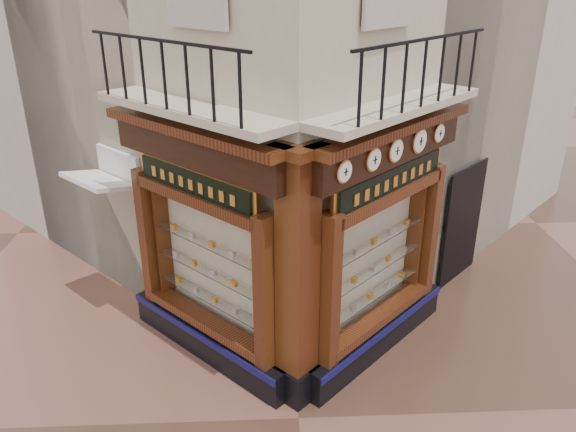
{
  "coord_description": "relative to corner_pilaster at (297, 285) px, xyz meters",
  "views": [
    {
      "loc": [
        -0.44,
        -6.25,
        5.99
      ],
      "look_at": [
        -0.06,
        2.0,
        2.34
      ],
      "focal_mm": 35.0,
      "sensor_mm": 36.0,
      "label": 1
    }
  ],
  "objects": [
    {
      "name": "ground",
      "position": [
        0.0,
        -0.5,
        -1.95
      ],
      "size": [
        80.0,
        80.0,
        0.0
      ],
      "primitive_type": "plane",
      "color": "#472C21",
      "rests_on": "ground"
    },
    {
      "name": "shopfront_left",
      "position": [
        -1.41,
        1.07,
        0.03
      ],
      "size": [
        2.86,
        2.86,
        3.98
      ],
      "rotation": [
        0.0,
        0.0,
        2.36
      ],
      "color": "black",
      "rests_on": "ground"
    },
    {
      "name": "shopfront_right",
      "position": [
        1.41,
        1.07,
        0.03
      ],
      "size": [
        2.86,
        2.86,
        3.98
      ],
      "rotation": [
        0.0,
        0.0,
        0.79
      ],
      "color": "black",
      "rests_on": "ground"
    },
    {
      "name": "corner_pilaster",
      "position": [
        0.0,
        0.0,
        0.0
      ],
      "size": [
        0.85,
        0.85,
        3.98
      ],
      "rotation": [
        0.0,
        0.0,
        0.79
      ],
      "color": "black",
      "rests_on": "ground"
    },
    {
      "name": "balcony",
      "position": [
        0.0,
        0.99,
        2.27
      ],
      "size": [
        5.94,
        2.97,
        1.03
      ],
      "color": "beige",
      "rests_on": "ground"
    },
    {
      "name": "clock_a",
      "position": [
        0.58,
        -0.02,
        1.67
      ],
      "size": [
        0.26,
        0.26,
        0.31
      ],
      "rotation": [
        0.0,
        0.0,
        0.79
      ],
      "color": "#BF793F",
      "rests_on": "ground"
    },
    {
      "name": "clock_b",
      "position": [
        1.04,
        0.44,
        1.67
      ],
      "size": [
        0.27,
        0.27,
        0.34
      ],
      "rotation": [
        0.0,
        0.0,
        0.79
      ],
      "color": "#BF793F",
      "rests_on": "ground"
    },
    {
      "name": "clock_c",
      "position": [
        1.44,
        0.83,
        1.67
      ],
      "size": [
        0.29,
        0.29,
        0.36
      ],
      "rotation": [
        0.0,
        0.0,
        0.79
      ],
      "color": "#BF793F",
      "rests_on": "ground"
    },
    {
      "name": "clock_d",
      "position": [
        1.9,
        1.3,
        1.67
      ],
      "size": [
        0.31,
        0.31,
        0.39
      ],
      "rotation": [
        0.0,
        0.0,
        0.79
      ],
      "color": "#BF793F",
      "rests_on": "ground"
    },
    {
      "name": "clock_e",
      "position": [
        2.32,
        1.72,
        1.67
      ],
      "size": [
        0.25,
        0.25,
        0.31
      ],
      "rotation": [
        0.0,
        0.0,
        0.79
      ],
      "color": "#BF793F",
      "rests_on": "ground"
    },
    {
      "name": "awning",
      "position": [
        -3.37,
        2.66,
        -1.95
      ],
      "size": [
        1.45,
        1.45,
        0.23
      ],
      "primitive_type": null,
      "rotation": [
        0.2,
        0.0,
        2.36
      ],
      "color": "white",
      "rests_on": "ground"
    },
    {
      "name": "signboard_left",
      "position": [
        -1.46,
        1.01,
        1.15
      ],
      "size": [
        1.89,
        1.89,
        0.51
      ],
      "rotation": [
        0.0,
        0.0,
        2.36
      ],
      "color": "gold",
      "rests_on": "ground"
    },
    {
      "name": "signboard_right",
      "position": [
        1.46,
        1.01,
        1.15
      ],
      "size": [
        2.04,
        2.04,
        0.55
      ],
      "rotation": [
        0.0,
        0.0,
        0.79
      ],
      "color": "gold",
      "rests_on": "ground"
    }
  ]
}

